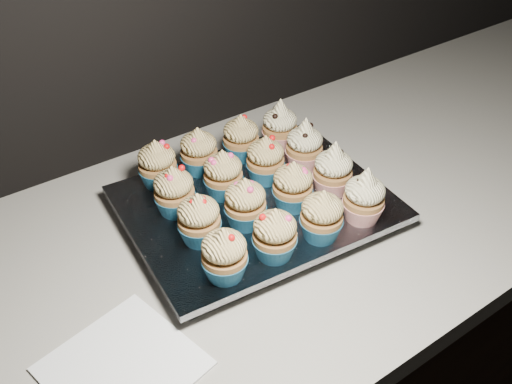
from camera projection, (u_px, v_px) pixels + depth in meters
cabinet at (273, 381)px, 1.22m from camera, size 2.40×0.60×0.86m
worktop at (279, 222)px, 0.94m from camera, size 2.44×0.64×0.04m
napkin at (123, 366)px, 0.70m from camera, size 0.19×0.19×0.00m
baking_tray at (256, 211)px, 0.92m from camera, size 0.39×0.31×0.02m
foil_lining at (256, 203)px, 0.91m from camera, size 0.43×0.35×0.01m
cupcake_0 at (224, 254)px, 0.75m from camera, size 0.06×0.06×0.08m
cupcake_1 at (275, 235)px, 0.78m from camera, size 0.06×0.06×0.08m
cupcake_2 at (322, 216)px, 0.81m from camera, size 0.06×0.06×0.08m
cupcake_3 at (364, 197)px, 0.84m from camera, size 0.06×0.06×0.10m
cupcake_4 at (199, 219)px, 0.81m from camera, size 0.06×0.06×0.08m
cupcake_5 at (245, 203)px, 0.83m from camera, size 0.06×0.06×0.08m
cupcake_6 at (293, 186)px, 0.87m from camera, size 0.06×0.06×0.08m
cupcake_7 at (333, 170)px, 0.90m from camera, size 0.06×0.06×0.10m
cupcake_8 at (174, 191)px, 0.86m from camera, size 0.06×0.06×0.08m
cupcake_9 at (223, 175)px, 0.89m from camera, size 0.06×0.06×0.08m
cupcake_10 at (265, 160)px, 0.92m from camera, size 0.06×0.06×0.08m
cupcake_11 at (304, 146)px, 0.95m from camera, size 0.06×0.06×0.10m
cupcake_12 at (157, 164)px, 0.91m from camera, size 0.06×0.06×0.08m
cupcake_13 at (199, 151)px, 0.94m from camera, size 0.06×0.06×0.08m
cupcake_14 at (241, 138)px, 0.98m from camera, size 0.06×0.06×0.08m
cupcake_15 at (280, 126)px, 1.00m from camera, size 0.06×0.06×0.10m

